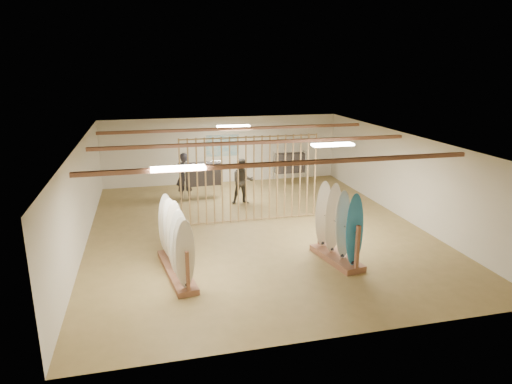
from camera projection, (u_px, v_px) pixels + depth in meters
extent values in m
plane|color=#A3874E|center=(256.00, 229.00, 14.17)|extent=(12.00, 12.00, 0.00)
plane|color=gray|center=(256.00, 140.00, 13.40)|extent=(12.00, 12.00, 0.00)
plane|color=white|center=(223.00, 150.00, 19.39)|extent=(12.00, 0.00, 12.00)
plane|color=white|center=(335.00, 270.00, 8.18)|extent=(12.00, 0.00, 12.00)
plane|color=white|center=(81.00, 197.00, 12.64)|extent=(0.00, 12.00, 12.00)
plane|color=white|center=(404.00, 176.00, 14.92)|extent=(0.00, 12.00, 12.00)
cube|color=#976045|center=(256.00, 142.00, 13.42)|extent=(9.50, 6.12, 0.10)
cube|color=white|center=(256.00, 142.00, 13.42)|extent=(1.20, 0.35, 0.06)
cylinder|color=tan|center=(181.00, 183.00, 14.03)|extent=(0.05, 0.05, 2.78)
cylinder|color=tan|center=(189.00, 183.00, 14.09)|extent=(0.05, 0.05, 2.78)
cylinder|color=tan|center=(197.00, 182.00, 14.15)|extent=(0.05, 0.05, 2.78)
cylinder|color=tan|center=(206.00, 182.00, 14.21)|extent=(0.05, 0.05, 2.78)
cylinder|color=tan|center=(214.00, 181.00, 14.27)|extent=(0.05, 0.05, 2.78)
cylinder|color=tan|center=(222.00, 181.00, 14.32)|extent=(0.05, 0.05, 2.78)
cylinder|color=tan|center=(230.00, 181.00, 14.38)|extent=(0.05, 0.05, 2.78)
cylinder|color=tan|center=(238.00, 180.00, 14.44)|extent=(0.05, 0.05, 2.78)
cylinder|color=tan|center=(246.00, 180.00, 14.50)|extent=(0.05, 0.05, 2.78)
cylinder|color=tan|center=(254.00, 179.00, 14.56)|extent=(0.05, 0.05, 2.78)
cylinder|color=tan|center=(262.00, 179.00, 14.62)|extent=(0.05, 0.05, 2.78)
cylinder|color=tan|center=(270.00, 178.00, 14.68)|extent=(0.05, 0.05, 2.78)
cylinder|color=tan|center=(277.00, 178.00, 14.74)|extent=(0.05, 0.05, 2.78)
cylinder|color=tan|center=(285.00, 177.00, 14.80)|extent=(0.05, 0.05, 2.78)
cylinder|color=tan|center=(293.00, 177.00, 14.86)|extent=(0.05, 0.05, 2.78)
cylinder|color=tan|center=(300.00, 176.00, 14.91)|extent=(0.05, 0.05, 2.78)
cylinder|color=tan|center=(308.00, 176.00, 14.97)|extent=(0.05, 0.05, 2.78)
cylinder|color=tan|center=(315.00, 175.00, 15.03)|extent=(0.05, 0.05, 2.78)
cube|color=teal|center=(223.00, 146.00, 19.32)|extent=(1.40, 0.03, 0.90)
cube|color=#976045|center=(177.00, 271.00, 11.17)|extent=(0.84, 2.59, 0.13)
cylinder|color=black|center=(175.00, 240.00, 10.95)|extent=(0.36, 2.47, 0.01)
ellipsoid|color=silver|center=(185.00, 254.00, 9.97)|extent=(0.43, 0.11, 1.65)
ellipsoid|color=white|center=(182.00, 248.00, 10.29)|extent=(0.43, 0.11, 1.65)
ellipsoid|color=white|center=(178.00, 242.00, 10.61)|extent=(0.43, 0.11, 1.65)
ellipsoid|color=silver|center=(175.00, 237.00, 10.93)|extent=(0.43, 0.11, 1.65)
ellipsoid|color=white|center=(172.00, 232.00, 11.25)|extent=(0.43, 0.11, 1.65)
ellipsoid|color=silver|center=(169.00, 227.00, 11.57)|extent=(0.43, 0.11, 1.65)
ellipsoid|color=white|center=(166.00, 223.00, 11.89)|extent=(0.43, 0.11, 1.65)
cube|color=#976045|center=(336.00, 258.00, 11.90)|extent=(0.88, 1.86, 0.16)
cylinder|color=black|center=(338.00, 223.00, 11.64)|extent=(0.32, 1.71, 0.01)
ellipsoid|color=#2D8CD1|center=(355.00, 229.00, 11.00)|extent=(0.50, 0.15, 1.92)
ellipsoid|color=silver|center=(344.00, 223.00, 11.41)|extent=(0.50, 0.15, 1.92)
ellipsoid|color=silver|center=(333.00, 217.00, 11.82)|extent=(0.50, 0.15, 1.92)
ellipsoid|color=silver|center=(324.00, 212.00, 12.22)|extent=(0.50, 0.15, 1.92)
cylinder|color=silver|center=(203.00, 162.00, 16.91)|extent=(1.39, 0.08, 0.03)
cube|color=black|center=(203.00, 174.00, 17.04)|extent=(1.30, 0.40, 0.84)
cylinder|color=silver|center=(203.00, 180.00, 17.10)|extent=(0.03, 0.03, 1.49)
cylinder|color=silver|center=(290.00, 152.00, 18.96)|extent=(1.34, 0.04, 0.03)
cube|color=black|center=(290.00, 163.00, 19.08)|extent=(1.24, 0.35, 0.81)
cylinder|color=silver|center=(290.00, 168.00, 19.14)|extent=(0.03, 0.03, 1.43)
imported|color=#2D2B34|center=(184.00, 173.00, 17.00)|extent=(0.76, 0.54, 2.03)
imported|color=#353129|center=(243.00, 178.00, 16.47)|extent=(0.95, 0.76, 1.90)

